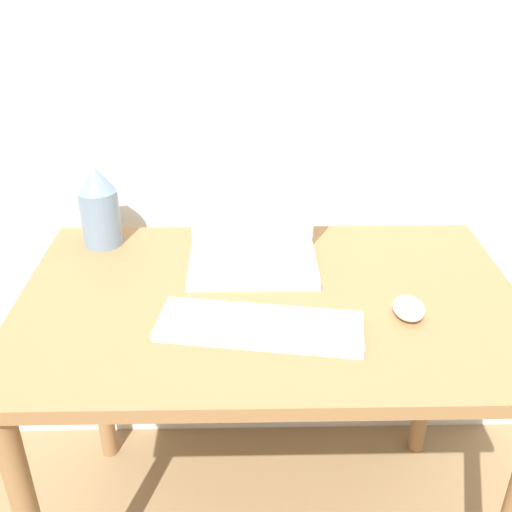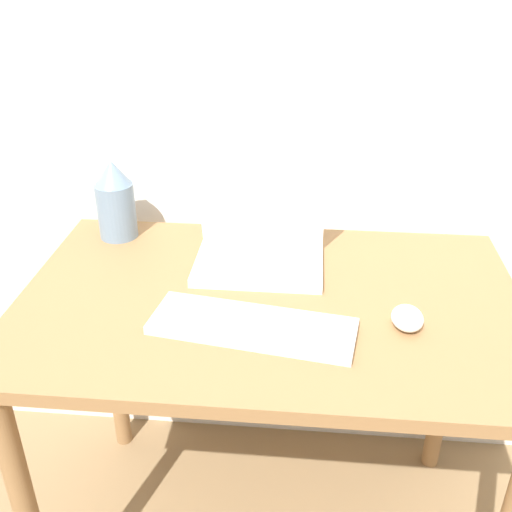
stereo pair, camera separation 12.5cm
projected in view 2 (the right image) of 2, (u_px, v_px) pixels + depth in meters
wall_back at (285, 36)px, 1.43m from camera, size 6.00×0.05×2.50m
desk at (269, 338)px, 1.35m from camera, size 1.09×0.70×0.77m
laptop at (260, 245)px, 1.41m from camera, size 0.30×0.22×0.22m
keyboard at (253, 326)px, 1.19m from camera, size 0.42×0.20×0.02m
mouse at (407, 318)px, 1.20m from camera, size 0.06×0.08×0.04m
vase at (115, 200)px, 1.51m from camera, size 0.10×0.10×0.21m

